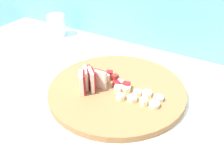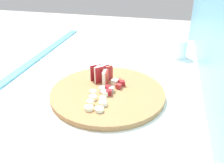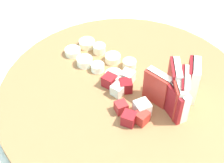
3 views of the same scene
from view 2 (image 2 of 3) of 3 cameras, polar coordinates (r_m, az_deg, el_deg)
tile_backsplash at (r=0.92m, az=20.60°, el=-17.69°), size 2.40×0.04×1.37m
cutting_board at (r=0.86m, az=-1.03°, el=-2.75°), size 0.40×0.40×0.02m
apple_wedge_fan at (r=0.91m, az=-2.20°, el=1.81°), size 0.08×0.08×0.06m
apple_dice_pile at (r=0.86m, az=0.17°, el=-1.15°), size 0.11×0.08×0.02m
banana_slice_rows at (r=0.79m, az=-3.51°, el=-4.44°), size 0.13×0.08×0.02m
small_jar at (r=1.21m, az=15.55°, el=7.50°), size 0.07×0.07×0.09m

